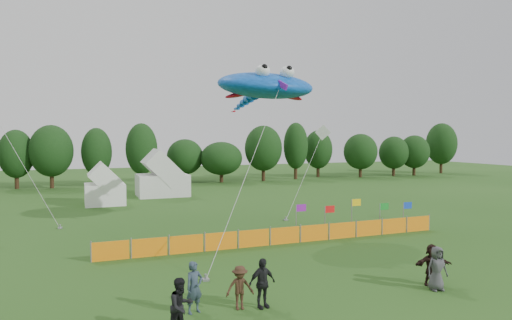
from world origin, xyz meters
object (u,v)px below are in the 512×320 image
object	(u,v)px
spectator_e	(437,268)
stingray_kite	(264,87)
spectator_a	(194,287)
spectator_c	(240,288)
tent_left	(105,187)
tent_right	(162,178)
spectator_b	(181,307)
barrier_fence	(285,236)
spectator_d	(262,283)
spectator_f	(432,265)

from	to	relation	value
spectator_e	stingray_kite	size ratio (longest dim) A/B	0.10
spectator_a	spectator_c	distance (m)	1.69
tent_left	spectator_a	bearing A→B (deg)	-87.05
tent_right	spectator_e	distance (m)	35.07
spectator_b	spectator_c	xyz separation A→B (m)	(2.52, 1.39, -0.12)
tent_left	barrier_fence	size ratio (longest dim) A/B	0.17
tent_right	spectator_c	distance (m)	33.76
spectator_a	spectator_d	size ratio (longest dim) A/B	1.01
spectator_c	spectator_e	world-z (taller)	spectator_e
spectator_b	tent_left	bearing A→B (deg)	66.74
spectator_c	stingray_kite	xyz separation A→B (m)	(6.42, 13.18, 9.00)
spectator_d	stingray_kite	bearing A→B (deg)	58.24
spectator_a	stingray_kite	xyz separation A→B (m)	(8.08, 12.90, 8.87)
tent_left	barrier_fence	bearing A→B (deg)	-66.04
barrier_fence	spectator_e	xyz separation A→B (m)	(2.43, -9.81, 0.42)
spectator_c	spectator_e	size ratio (longest dim) A/B	0.89
tent_right	spectator_d	size ratio (longest dim) A/B	2.87
spectator_a	stingray_kite	world-z (taller)	stingray_kite
spectator_d	spectator_f	distance (m)	7.86
tent_right	barrier_fence	bearing A→B (deg)	-83.18
stingray_kite	spectator_c	bearing A→B (deg)	-115.96
spectator_a	spectator_b	distance (m)	1.87
barrier_fence	tent_left	bearing A→B (deg)	113.96
spectator_d	spectator_e	distance (m)	7.62
spectator_e	spectator_a	bearing A→B (deg)	-178.30
spectator_e	spectator_f	bearing A→B (deg)	73.57
spectator_b	stingray_kite	bearing A→B (deg)	34.02
tent_right	spectator_e	bearing A→B (deg)	-81.15
spectator_c	stingray_kite	bearing A→B (deg)	69.45
spectator_d	tent_left	bearing A→B (deg)	88.67
barrier_fence	spectator_b	size ratio (longest dim) A/B	11.62
barrier_fence	stingray_kite	bearing A→B (deg)	84.21
spectator_a	spectator_f	distance (m)	10.37
spectator_a	spectator_c	world-z (taller)	spectator_a
spectator_b	spectator_d	xyz separation A→B (m)	(3.35, 1.23, 0.00)
spectator_b	spectator_d	distance (m)	3.56
tent_left	spectator_d	size ratio (longest dim) A/B	1.94
barrier_fence	spectator_b	world-z (taller)	spectator_b
spectator_d	spectator_f	world-z (taller)	spectator_d
spectator_a	barrier_fence	bearing A→B (deg)	28.29
spectator_f	spectator_a	bearing A→B (deg)	-170.36
spectator_f	stingray_kite	world-z (taller)	stingray_kite
spectator_b	stingray_kite	world-z (taller)	stingray_kite
spectator_b	spectator_e	world-z (taller)	spectator_b
spectator_e	stingray_kite	distance (m)	16.88
tent_left	spectator_a	world-z (taller)	tent_left
spectator_e	tent_left	bearing A→B (deg)	119.93
tent_right	spectator_d	distance (m)	33.85
stingray_kite	spectator_e	bearing A→B (deg)	-82.07
barrier_fence	spectator_a	distance (m)	11.44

